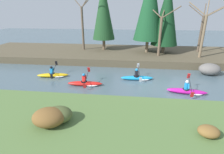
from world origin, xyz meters
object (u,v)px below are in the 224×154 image
(kayaker_lead, at_px, (188,91))
(kayaker_far_back, at_px, (54,75))
(kayaker_trailing, at_px, (86,83))
(boulder_midstream, at_px, (210,69))
(kayaker_middle, at_px, (138,78))

(kayaker_lead, bearing_deg, kayaker_far_back, 175.54)
(kayaker_trailing, relative_size, boulder_midstream, 1.49)
(kayaker_lead, relative_size, boulder_midstream, 1.49)
(kayaker_middle, relative_size, kayaker_trailing, 1.00)
(kayaker_lead, height_order, kayaker_middle, same)
(kayaker_middle, distance_m, kayaker_trailing, 4.42)
(kayaker_lead, distance_m, boulder_midstream, 5.31)
(kayaker_lead, xyz_separation_m, kayaker_middle, (-3.45, 2.28, 0.00))
(kayaker_middle, distance_m, boulder_midstream, 6.82)
(boulder_midstream, bearing_deg, kayaker_trailing, -160.34)
(kayaker_lead, xyz_separation_m, kayaker_far_back, (-10.86, 2.11, 0.00))
(kayaker_trailing, height_order, kayaker_far_back, same)
(kayaker_middle, xyz_separation_m, boulder_midstream, (6.49, 2.06, 0.33))
(kayaker_middle, xyz_separation_m, kayaker_trailing, (-4.07, -1.72, 0.00))
(kayaker_lead, height_order, kayaker_far_back, same)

